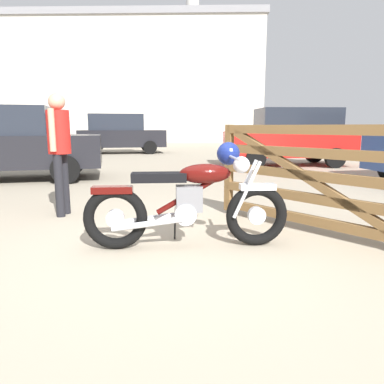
% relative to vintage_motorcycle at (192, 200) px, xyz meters
% --- Properties ---
extents(ground_plane, '(80.00, 80.00, 0.00)m').
position_rel_vintage_motorcycle_xyz_m(ground_plane, '(-0.12, -0.10, -0.49)').
color(ground_plane, tan).
extents(vintage_motorcycle, '(2.08, 0.74, 1.07)m').
position_rel_vintage_motorcycle_xyz_m(vintage_motorcycle, '(0.00, 0.00, 0.00)').
color(vintage_motorcycle, black).
rests_on(vintage_motorcycle, ground_plane).
extents(timber_gate, '(1.73, 2.03, 1.60)m').
position_rel_vintage_motorcycle_xyz_m(timber_gate, '(1.52, 0.28, 0.21)').
color(timber_gate, brown).
rests_on(timber_gate, ground_plane).
extents(bystander, '(0.30, 0.46, 1.66)m').
position_rel_vintage_motorcycle_xyz_m(bystander, '(-1.75, 1.40, 0.53)').
color(bystander, black).
rests_on(bystander, ground_plane).
extents(red_hatchback_near, '(3.93, 1.88, 1.78)m').
position_rel_vintage_motorcycle_xyz_m(red_hatchback_near, '(3.40, 7.80, 0.43)').
color(red_hatchback_near, black).
rests_on(red_hatchback_near, ground_plane).
extents(silver_sedan_mid, '(4.34, 2.22, 1.67)m').
position_rel_vintage_motorcycle_xyz_m(silver_sedan_mid, '(-7.08, 11.57, 0.34)').
color(silver_sedan_mid, black).
rests_on(silver_sedan_mid, ground_plane).
extents(white_estate_far, '(4.12, 2.30, 1.78)m').
position_rel_vintage_motorcycle_xyz_m(white_estate_far, '(-2.83, 13.36, 0.43)').
color(white_estate_far, black).
rests_on(white_estate_far, ground_plane).
extents(blue_hatchback_right, '(4.45, 2.51, 1.67)m').
position_rel_vintage_motorcycle_xyz_m(blue_hatchback_right, '(-4.08, 4.84, 0.34)').
color(blue_hatchback_right, black).
rests_on(blue_hatchback_right, ground_plane).
extents(industrial_building, '(23.10, 11.66, 20.96)m').
position_rel_vintage_motorcycle_xyz_m(industrial_building, '(-4.38, 29.87, 4.51)').
color(industrial_building, beige).
rests_on(industrial_building, ground_plane).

